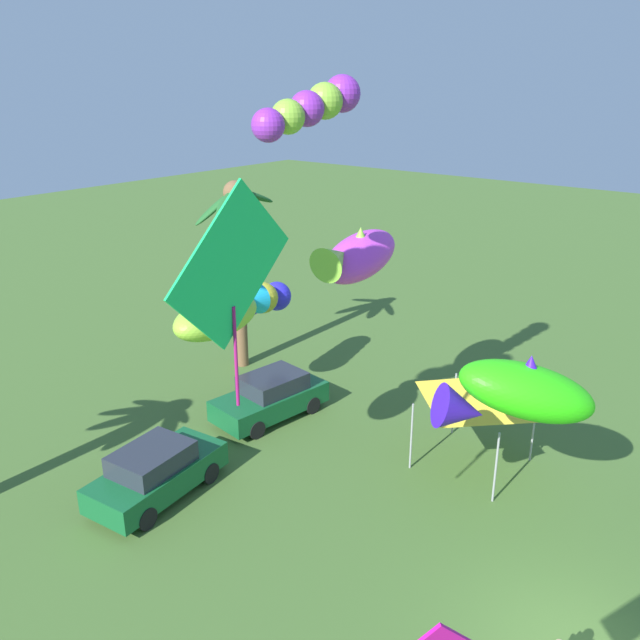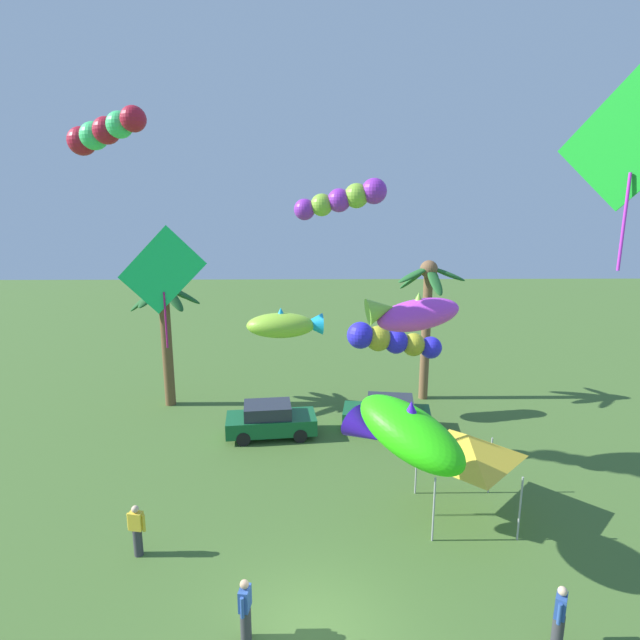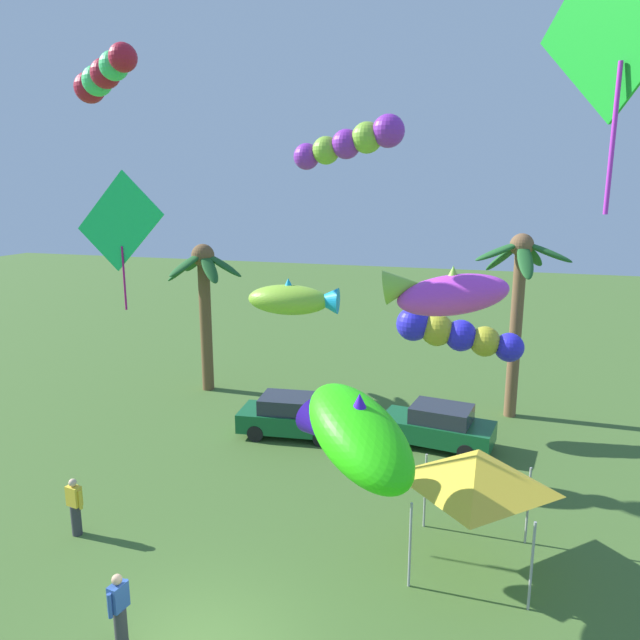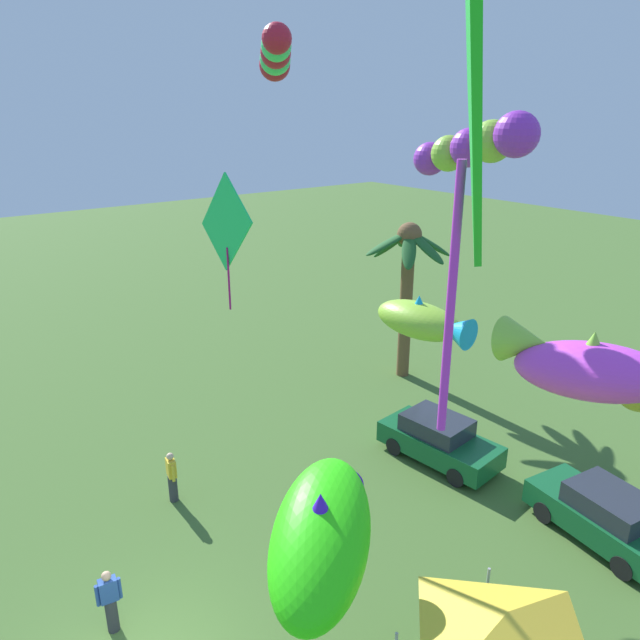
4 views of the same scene
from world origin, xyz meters
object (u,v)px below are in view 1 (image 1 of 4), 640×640
kite_fish_4 (357,256)px  kite_fish_6 (221,314)px  palm_tree_1 (237,236)px  kite_diamond_0 (232,270)px  parked_car_0 (271,396)px  kite_tube_2 (243,300)px  kite_tube_7 (312,107)px  parked_car_1 (156,472)px  kite_fish_3 (518,393)px  festival_tent (477,389)px

kite_fish_4 → kite_fish_6: 4.79m
palm_tree_1 → kite_diamond_0: 14.85m
parked_car_0 → kite_tube_2: kite_tube_2 is taller
parked_car_0 → kite_fish_4: bearing=-84.3°
palm_tree_1 → kite_tube_7: bearing=-122.4°
parked_car_1 → kite_fish_3: size_ratio=1.05×
kite_fish_6 → parked_car_1: bearing=112.7°
palm_tree_1 → parked_car_0: bearing=-123.0°
kite_fish_3 → kite_fish_4: 6.02m
kite_fish_4 → kite_fish_3: bearing=-102.6°
festival_tent → kite_fish_4: bearing=109.6°
palm_tree_1 → kite_diamond_0: (-10.22, -10.39, 2.82)m
kite_tube_2 → kite_fish_4: bearing=-90.0°
parked_car_0 → kite_fish_4: 6.21m
kite_diamond_0 → kite_tube_7: (5.45, 2.88, 2.12)m
parked_car_0 → parked_car_1: (-5.25, -0.63, 0.00)m
kite_fish_3 → kite_tube_7: (-1.39, 4.98, 6.22)m
parked_car_0 → kite_fish_6: kite_fish_6 is taller
kite_fish_4 → festival_tent: bearing=-70.4°
kite_fish_3 → parked_car_0: bearing=84.0°
festival_tent → kite_fish_3: bearing=-139.6°
kite_tube_2 → kite_fish_3: kite_fish_3 is taller
kite_diamond_0 → kite_tube_2: (8.08, 8.02, -4.26)m
kite_tube_2 → kite_fish_3: size_ratio=1.18×
palm_tree_1 → kite_fish_3: bearing=-105.1°
parked_car_1 → kite_tube_7: 10.33m
palm_tree_1 → kite_tube_7: size_ratio=2.31×
kite_diamond_0 → kite_fish_4: 8.99m
kite_fish_4 → palm_tree_1: bearing=72.9°
parked_car_0 → kite_fish_3: (-0.92, -8.69, 3.19)m
parked_car_1 → kite_tube_2: kite_tube_2 is taller
kite_diamond_0 → kite_fish_6: bearing=49.8°
parked_car_1 → kite_fish_6: bearing=-67.3°
festival_tent → kite_fish_4: size_ratio=0.77×
parked_car_0 → kite_tube_2: bearing=77.6°
parked_car_1 → kite_tube_2: size_ratio=0.89×
parked_car_1 → kite_diamond_0: kite_diamond_0 is taller
kite_diamond_0 → parked_car_0: bearing=40.4°
palm_tree_1 → kite_fish_3: (-3.38, -12.48, -1.29)m
parked_car_1 → kite_fish_3: (4.33, -8.07, 3.19)m
kite_tube_7 → kite_fish_4: bearing=11.3°
kite_fish_6 → kite_tube_7: kite_tube_7 is taller
kite_diamond_0 → kite_tube_7: size_ratio=1.15×
palm_tree_1 → kite_tube_2: size_ratio=1.60×
palm_tree_1 → kite_fish_4: size_ratio=1.96×
palm_tree_1 → kite_fish_3: palm_tree_1 is taller
kite_diamond_0 → kite_fish_3: kite_diamond_0 is taller
festival_tent → kite_tube_7: 9.07m
parked_car_0 → parked_car_1: bearing=-173.2°
parked_car_1 → kite_tube_7: (2.94, -3.09, 9.41)m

